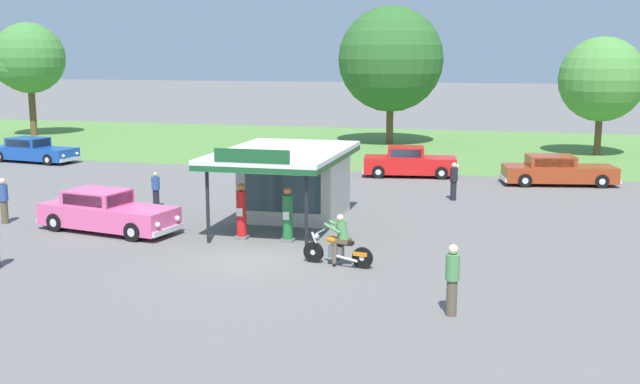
{
  "coord_description": "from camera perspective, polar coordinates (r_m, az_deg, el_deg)",
  "views": [
    {
      "loc": [
        7.64,
        -21.66,
        6.25
      ],
      "look_at": [
        1.12,
        4.03,
        1.4
      ],
      "focal_mm": 42.27,
      "sensor_mm": 36.0,
      "label": 1
    }
  ],
  "objects": [
    {
      "name": "ground_plane",
      "position": [
        23.8,
        -5.02,
        -4.89
      ],
      "size": [
        300.0,
        300.0,
        0.0
      ],
      "primitive_type": "plane",
      "color": "slate"
    },
    {
      "name": "grass_verge_strip",
      "position": [
        52.6,
        5.81,
        3.5
      ],
      "size": [
        120.0,
        24.0,
        0.01
      ],
      "primitive_type": "cube",
      "color": "#56843D",
      "rests_on": "ground"
    },
    {
      "name": "tree_oak_centre",
      "position": [
        62.84,
        -21.33,
        9.32
      ],
      "size": [
        5.41,
        5.41,
        8.7
      ],
      "color": "brown",
      "rests_on": "ground"
    },
    {
      "name": "tree_oak_left",
      "position": [
        50.15,
        20.55,
        7.99
      ],
      "size": [
        5.23,
        5.23,
        7.36
      ],
      "color": "brown",
      "rests_on": "ground"
    },
    {
      "name": "featured_classic_sedan",
      "position": [
        27.99,
        -15.87,
        -1.51
      ],
      "size": [
        5.51,
        2.69,
        1.48
      ],
      "color": "#E55993",
      "rests_on": "ground"
    },
    {
      "name": "gas_pump_offside",
      "position": [
        25.42,
        -2.47,
        -1.9
      ],
      "size": [
        0.44,
        0.44,
        1.87
      ],
      "color": "slate",
      "rests_on": "ground"
    },
    {
      "name": "bystander_admiring_sedan",
      "position": [
        30.49,
        -22.83,
        -0.53
      ],
      "size": [
        0.34,
        0.34,
        1.73
      ],
      "color": "brown",
      "rests_on": "ground"
    },
    {
      "name": "gas_pump_nearside",
      "position": [
        25.93,
        -5.97,
        -1.63
      ],
      "size": [
        0.44,
        0.44,
        1.94
      ],
      "color": "slate",
      "rests_on": "ground"
    },
    {
      "name": "bystander_leaning_by_kiosk",
      "position": [
        31.78,
        -12.32,
        0.21
      ],
      "size": [
        0.34,
        0.34,
        1.49
      ],
      "color": "black",
      "rests_on": "ground"
    },
    {
      "name": "service_station_kiosk",
      "position": [
        28.72,
        -2.11,
        1.15
      ],
      "size": [
        4.32,
        6.98,
        3.27
      ],
      "color": "beige",
      "rests_on": "ground"
    },
    {
      "name": "parked_car_back_row_centre",
      "position": [
        39.37,
        6.77,
        2.2
      ],
      "size": [
        5.07,
        2.41,
        1.55
      ],
      "color": "red",
      "rests_on": "ground"
    },
    {
      "name": "parked_car_back_row_left",
      "position": [
        38.38,
        17.53,
        1.52
      ],
      "size": [
        5.69,
        2.8,
        1.43
      ],
      "color": "#993819",
      "rests_on": "ground"
    },
    {
      "name": "motorcycle_with_rider",
      "position": [
        22.59,
        1.43,
        -3.98
      ],
      "size": [
        2.22,
        0.75,
        1.58
      ],
      "color": "black",
      "rests_on": "ground"
    },
    {
      "name": "parked_car_back_row_right",
      "position": [
        47.53,
        -20.92,
        2.92
      ],
      "size": [
        5.63,
        2.51,
        1.43
      ],
      "color": "#19479E",
      "rests_on": "ground"
    },
    {
      "name": "bystander_chatting_near_pumps",
      "position": [
        33.15,
        10.09,
        0.86
      ],
      "size": [
        0.34,
        0.34,
        1.65
      ],
      "color": "black",
      "rests_on": "ground"
    },
    {
      "name": "parked_car_back_row_centre_right",
      "position": [
        40.64,
        -2.6,
        2.51
      ],
      "size": [
        5.56,
        2.28,
        1.52
      ],
      "color": "#B7B7BC",
      "rests_on": "ground"
    },
    {
      "name": "tree_oak_far_right",
      "position": [
        53.64,
        5.21,
        9.8
      ],
      "size": [
        7.32,
        7.32,
        9.59
      ],
      "color": "brown",
      "rests_on": "ground"
    },
    {
      "name": "bystander_standing_back_lot",
      "position": [
        18.53,
        9.98,
        -6.43
      ],
      "size": [
        0.34,
        0.34,
        1.78
      ],
      "color": "brown",
      "rests_on": "ground"
    }
  ]
}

